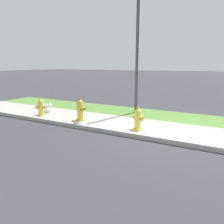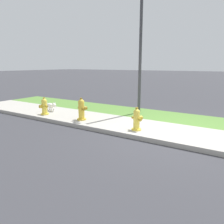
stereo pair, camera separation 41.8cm
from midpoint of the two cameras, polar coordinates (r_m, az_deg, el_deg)
name	(u,v)px [view 2 (the right image)]	position (r m, az deg, el deg)	size (l,w,h in m)	color
ground_plane	(176,133)	(6.31, 18.22, -5.26)	(120.00, 120.00, 0.00)	#38383D
sidewalk_pavement	(176,133)	(6.31, 18.23, -5.21)	(18.00, 1.88, 0.01)	#ADA89E
grass_verge	(191,119)	(8.00, 21.45, -1.81)	(18.00, 1.70, 0.01)	#568438
street_curb	(163,142)	(5.36, 15.50, -7.54)	(18.00, 0.16, 0.12)	#ADA89E
fire_hydrant_at_driveway	(44,107)	(8.41, -15.92, 1.37)	(0.39, 0.36, 0.66)	yellow
fire_hydrant_mid_block	(82,109)	(7.34, -6.35, 0.65)	(0.38, 0.36, 0.76)	gold
fire_hydrant_by_grass_verge	(137,120)	(6.23, 8.40, -1.97)	(0.36, 0.34, 0.67)	yellow
small_white_dog	(51,106)	(9.02, -14.38, 1.60)	(0.56, 0.23, 0.40)	white
street_lamp	(141,18)	(8.55, 9.16, 23.07)	(0.32, 0.32, 5.33)	#3D3D42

